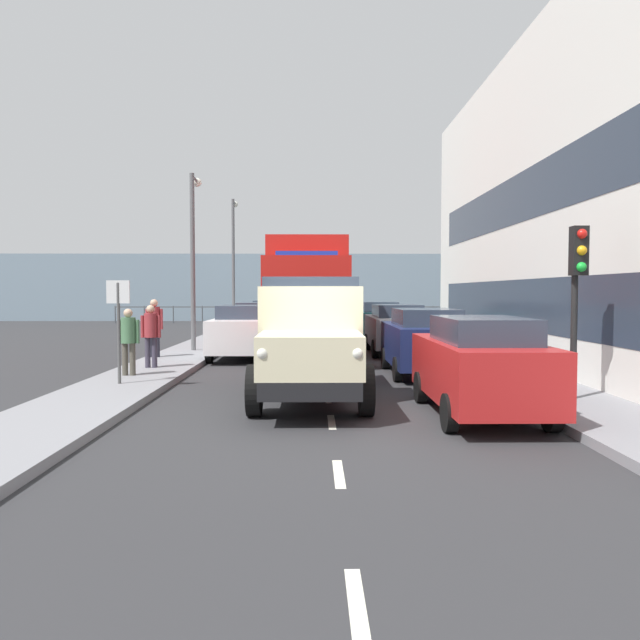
{
  "coord_description": "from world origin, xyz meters",
  "views": [
    {
      "loc": [
        0.3,
        10.09,
        2.14
      ],
      "look_at": [
        0.09,
        -9.34,
        1.24
      ],
      "focal_mm": 33.49,
      "sensor_mm": 36.0,
      "label": 1
    }
  ],
  "objects": [
    {
      "name": "sidewalk_left",
      "position": [
        -4.51,
        -10.52,
        0.07
      ],
      "size": [
        2.0,
        42.46,
        0.15
      ],
      "primitive_type": "cube",
      "color": "gray",
      "rests_on": "ground_plane"
    },
    {
      "name": "car_maroon_oppositeside_1",
      "position": [
        2.56,
        -14.07,
        0.9
      ],
      "size": [
        1.98,
        4.18,
        1.72
      ],
      "color": "maroon",
      "rests_on": "ground_plane"
    },
    {
      "name": "pedestrian_in_dark_coat",
      "position": [
        4.73,
        -4.17,
        1.09
      ],
      "size": [
        0.53,
        0.34,
        1.6
      ],
      "color": "#4C473D",
      "rests_on": "sidewalk_right"
    },
    {
      "name": "pedestrian_with_bag",
      "position": [
        5.19,
        -8.22,
        1.2
      ],
      "size": [
        0.53,
        0.34,
        1.78
      ],
      "color": "black",
      "rests_on": "sidewalk_right"
    },
    {
      "name": "ground_plane",
      "position": [
        0.0,
        -10.52,
        0.0
      ],
      "size": [
        80.0,
        80.0,
        0.0
      ],
      "primitive_type": "plane",
      "color": "#2D2D30"
    },
    {
      "name": "street_sign",
      "position": [
        4.54,
        -2.89,
        1.68
      ],
      "size": [
        0.5,
        0.07,
        2.25
      ],
      "color": "#4C4C4C",
      "rests_on": "sidewalk_right"
    },
    {
      "name": "car_navy_kerbside_1",
      "position": [
        -2.56,
        -5.23,
        0.89
      ],
      "size": [
        1.89,
        3.89,
        1.72
      ],
      "color": "navy",
      "rests_on": "ground_plane"
    },
    {
      "name": "pedestrian_couple_b",
      "position": [
        4.59,
        -5.64,
        1.12
      ],
      "size": [
        0.53,
        0.34,
        1.66
      ],
      "color": "#383342",
      "rests_on": "sidewalk_right"
    },
    {
      "name": "lorry_cargo_red",
      "position": [
        0.49,
        -9.65,
        2.08
      ],
      "size": [
        2.58,
        8.2,
        3.87
      ],
      "color": "red",
      "rests_on": "ground_plane"
    },
    {
      "name": "traffic_light_near",
      "position": [
        -4.57,
        -0.85,
        2.47
      ],
      "size": [
        0.28,
        0.41,
        3.2
      ],
      "color": "black",
      "rests_on": "sidewalk_left"
    },
    {
      "name": "sea_horizon",
      "position": [
        0.0,
        -34.75,
        2.5
      ],
      "size": [
        80.0,
        0.8,
        5.0
      ],
      "primitive_type": "cube",
      "color": "gray",
      "rests_on": "ground_plane"
    },
    {
      "name": "car_white_oppositeside_0",
      "position": [
        2.56,
        -9.06,
        0.9
      ],
      "size": [
        1.93,
        3.96,
        1.72
      ],
      "color": "white",
      "rests_on": "ground_plane"
    },
    {
      "name": "car_teal_kerbside_3",
      "position": [
        -2.56,
        -16.2,
        0.9
      ],
      "size": [
        1.88,
        4.22,
        1.72
      ],
      "color": "#1E6670",
      "rests_on": "ground_plane"
    },
    {
      "name": "car_red_kerbside_near",
      "position": [
        -2.56,
        -0.11,
        0.89
      ],
      "size": [
        1.75,
        3.99,
        1.72
      ],
      "color": "#B21E1E",
      "rests_on": "ground_plane"
    },
    {
      "name": "lamp_post_promenade",
      "position": [
        4.44,
        -10.61,
        3.78
      ],
      "size": [
        0.32,
        1.14,
        6.05
      ],
      "color": "#59595B",
      "rests_on": "sidewalk_right"
    },
    {
      "name": "road_centreline_markings",
      "position": [
        0.0,
        -9.89,
        0.0
      ],
      "size": [
        0.12,
        37.96,
        0.01
      ],
      "color": "silver",
      "rests_on": "ground_plane"
    },
    {
      "name": "lamp_post_far",
      "position": [
        4.56,
        -21.87,
        4.24
      ],
      "size": [
        0.32,
        1.14,
        6.93
      ],
      "color": "#59595B",
      "rests_on": "sidewalk_right"
    },
    {
      "name": "seawall_railing",
      "position": [
        -0.0,
        -31.15,
        0.92
      ],
      "size": [
        28.08,
        0.08,
        1.2
      ],
      "color": "#4C5156",
      "rests_on": "ground_plane"
    },
    {
      "name": "car_grey_kerbside_2",
      "position": [
        -2.56,
        -10.53,
        0.9
      ],
      "size": [
        1.91,
        4.25,
        1.72
      ],
      "color": "slate",
      "rests_on": "ground_plane"
    },
    {
      "name": "sidewalk_right",
      "position": [
        4.51,
        -10.52,
        0.07
      ],
      "size": [
        2.0,
        42.46,
        0.15
      ],
      "primitive_type": "cube",
      "color": "gray",
      "rests_on": "ground_plane"
    },
    {
      "name": "truck_vintage_cream",
      "position": [
        0.35,
        -1.43,
        1.18
      ],
      "size": [
        2.17,
        5.64,
        2.43
      ],
      "color": "black",
      "rests_on": "ground_plane"
    },
    {
      "name": "car_silver_oppositeside_2",
      "position": [
        2.56,
        -20.23,
        0.9
      ],
      "size": [
        1.87,
        4.39,
        1.72
      ],
      "color": "#B7BABF",
      "rests_on": "ground_plane"
    }
  ]
}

